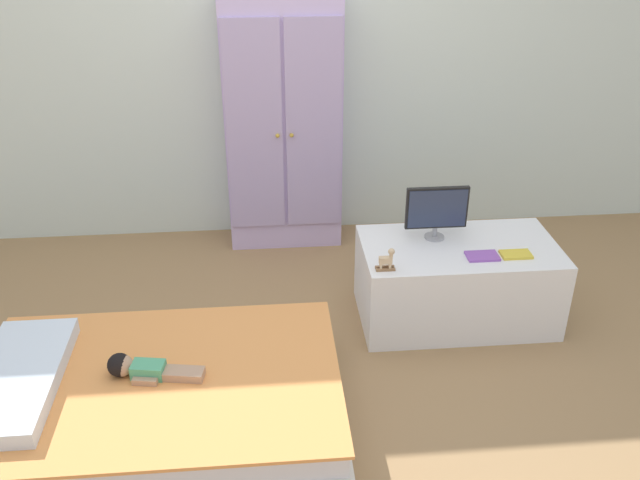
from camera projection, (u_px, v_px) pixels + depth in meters
ground_plane at (292, 385)px, 3.10m from camera, size 10.00×10.00×0.02m
back_wall at (272, 12)px, 3.84m from camera, size 6.40×0.05×2.70m
bed at (161, 401)px, 2.81m from camera, size 1.48×0.99×0.24m
pillow at (18, 379)px, 2.69m from camera, size 0.32×0.71×0.07m
doll at (137, 368)px, 2.75m from camera, size 0.39×0.15×0.10m
wardrobe at (283, 126)px, 3.97m from camera, size 0.67×0.30×1.47m
tv_stand at (457, 282)px, 3.46m from camera, size 0.97×0.54×0.42m
tv_monitor at (437, 210)px, 3.36m from camera, size 0.31×0.10×0.28m
rocking_horse_toy at (387, 260)px, 3.14m from camera, size 0.09×0.04×0.11m
book_purple at (482, 256)px, 3.26m from camera, size 0.15×0.10×0.01m
book_yellow at (516, 254)px, 3.27m from camera, size 0.15×0.09×0.01m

